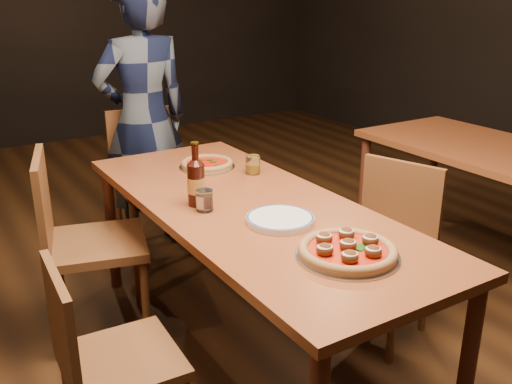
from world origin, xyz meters
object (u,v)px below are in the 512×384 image
diner (144,120)px  amber_glass (253,165)px  pizza_margherita (207,164)px  beer_bottle (196,183)px  chair_end (152,181)px  water_glass (204,200)px  chair_main_nw (121,359)px  pizza_meatball (348,250)px  chair_main_sw (96,242)px  table_main (250,219)px  plate_stack (280,220)px  chair_main_e (379,252)px

diner → amber_glass: bearing=98.0°
amber_glass → pizza_margherita: bearing=124.7°
beer_bottle → chair_end: bearing=77.7°
pizza_margherita → water_glass: bearing=-118.3°
chair_end → pizza_margherita: bearing=-81.9°
chair_main_nw → beer_bottle: 0.80m
pizza_meatball → pizza_margherita: 1.20m
chair_end → amber_glass: size_ratio=10.21×
chair_main_sw → pizza_margherita: 0.69m
chair_main_sw → pizza_margherita: (0.63, 0.05, 0.28)m
table_main → plate_stack: size_ratio=7.35×
chair_main_sw → pizza_meatball: chair_main_sw is taller
pizza_margherita → plate_stack: 0.82m
water_glass → diner: size_ratio=0.05×
water_glass → pizza_margherita: bearing=61.7°
pizza_meatball → beer_bottle: (-0.22, 0.74, 0.07)m
pizza_margherita → water_glass: 0.61m
chair_main_nw → chair_main_e: size_ratio=0.94×
table_main → plate_stack: plate_stack is taller
chair_main_nw → pizza_margherita: bearing=-39.2°
beer_bottle → water_glass: (-0.00, -0.08, -0.05)m
plate_stack → pizza_meatball: bearing=-85.7°
table_main → chair_end: chair_end is taller
chair_main_sw → amber_glass: chair_main_sw is taller
table_main → chair_end: 1.31m
chair_main_e → plate_stack: chair_main_e is taller
beer_bottle → plate_stack: bearing=-61.4°
pizza_margherita → diner: 0.81m
pizza_meatball → chair_main_e: bearing=35.9°
pizza_margherita → plate_stack: (-0.09, -0.82, -0.01)m
beer_bottle → diner: bearing=78.4°
chair_main_e → diner: diner is taller
chair_end → water_glass: size_ratio=10.40×
pizza_meatball → plate_stack: bearing=94.3°
pizza_margherita → amber_glass: amber_glass is taller
water_glass → amber_glass: size_ratio=0.98×
plate_stack → amber_glass: 0.65m
chair_end → water_glass: chair_end is taller
chair_end → chair_main_sw: bearing=-122.7°
chair_end → beer_bottle: 1.26m
chair_end → pizza_margherita: size_ratio=3.26×
table_main → pizza_meatball: size_ratio=5.42×
water_glass → amber_glass: amber_glass is taller
chair_end → diner: 0.39m
beer_bottle → amber_glass: beer_bottle is taller
plate_stack → diner: size_ratio=0.16×
table_main → beer_bottle: size_ratio=7.28×
chair_end → beer_bottle: bearing=-96.8°
table_main → plate_stack: (-0.01, -0.25, 0.08)m
chair_main_sw → water_glass: size_ratio=10.77×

